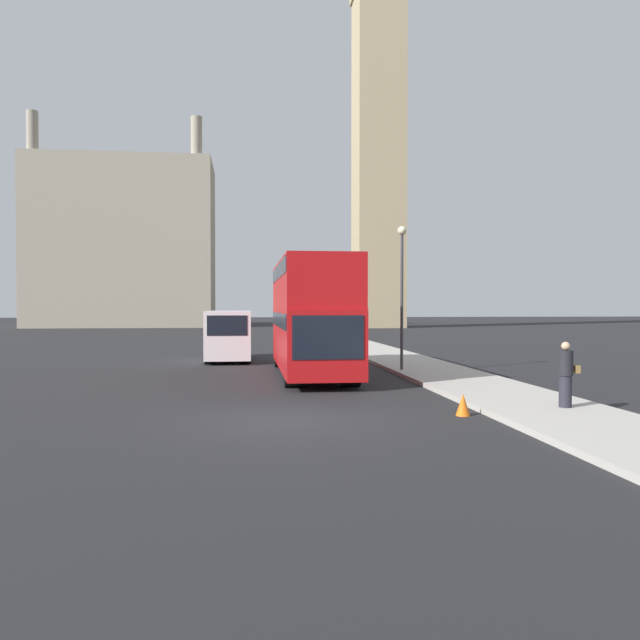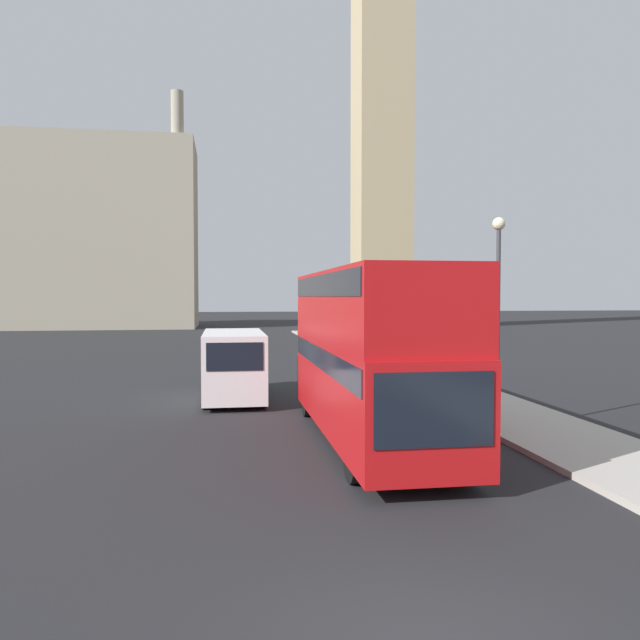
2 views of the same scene
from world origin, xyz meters
The scene contains 5 objects.
clock_tower centered at (16.35, 65.90, 32.93)m, with size 6.68×6.85×64.24m.
building_block_distant centered at (-17.53, 72.92, 11.29)m, with size 23.99×12.00×27.44m.
red_double_decker_bus centered at (1.62, 9.62, 2.49)m, with size 2.62×10.35×4.48m.
white_van centered at (-1.82, 16.70, 1.34)m, with size 2.20×5.50×2.51m.
street_lamp centered at (5.40, 10.05, 3.99)m, with size 0.36×0.36×5.87m.
Camera 2 is at (-2.16, -6.35, 3.82)m, focal length 35.00 mm.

